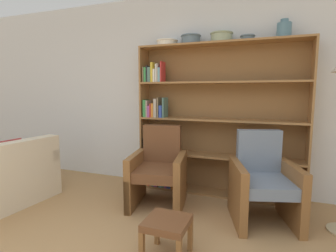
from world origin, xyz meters
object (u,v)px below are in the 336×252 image
object	(u,v)px
bowl_slate	(191,39)
bowl_cream	(222,37)
vase_tall	(284,30)
bowl_olive	(167,43)
footstool	(167,226)
armchair_leather	(159,171)
bowl_brass	(248,37)
bookshelf	(206,122)
armchair_cushioned	(263,183)

from	to	relation	value
bowl_slate	bowl_cream	xyz separation A→B (m)	(0.41, 0.00, 0.00)
bowl_slate	vase_tall	size ratio (longest dim) A/B	1.25
vase_tall	bowl_slate	bearing A→B (deg)	-180.00
bowl_olive	footstool	size ratio (longest dim) A/B	0.84
bowl_olive	bowl_cream	world-z (taller)	bowl_cream
armchair_leather	footstool	size ratio (longest dim) A/B	2.71
bowl_slate	bowl_brass	distance (m)	0.72
bookshelf	vase_tall	xyz separation A→B (m)	(0.91, -0.03, 1.13)
bookshelf	bowl_olive	size ratio (longest dim) A/B	7.37
bowl_olive	armchair_cushioned	world-z (taller)	bowl_olive
footstool	bowl_slate	bearing A→B (deg)	99.19
bowl_brass	vase_tall	bearing A→B (deg)	0.00
bookshelf	armchair_leather	world-z (taller)	bookshelf
bookshelf	bowl_cream	xyz separation A→B (m)	(0.18, -0.03, 1.10)
armchair_leather	bowl_slate	bearing A→B (deg)	-122.34
bowl_slate	armchair_leather	world-z (taller)	bowl_slate
bowl_brass	vase_tall	world-z (taller)	vase_tall
armchair_cushioned	footstool	world-z (taller)	armchair_cushioned
vase_tall	bowl_cream	bearing A→B (deg)	-180.00
vase_tall	armchair_leather	distance (m)	2.25
bowl_brass	armchair_cushioned	size ratio (longest dim) A/B	0.19
bowl_olive	vase_tall	xyz separation A→B (m)	(1.47, 0.00, 0.05)
bowl_slate	armchair_leather	distance (m)	1.78
bookshelf	bowl_cream	bearing A→B (deg)	-8.84
vase_tall	bowl_brass	bearing A→B (deg)	-180.00
bowl_slate	bowl_cream	distance (m)	0.41
bowl_olive	bowl_cream	size ratio (longest dim) A/B	1.02
bookshelf	armchair_leather	distance (m)	0.94
bookshelf	bowl_slate	size ratio (longest dim) A/B	8.12
bookshelf	bowl_olive	bearing A→B (deg)	-177.15
armchair_leather	vase_tall	bearing A→B (deg)	-167.62
bowl_olive	vase_tall	bearing A→B (deg)	0.00
bowl_slate	vase_tall	xyz separation A→B (m)	(1.13, 0.00, 0.03)
bookshelf	bowl_brass	world-z (taller)	bowl_brass
bowl_cream	vase_tall	distance (m)	0.73
bookshelf	armchair_cushioned	bearing A→B (deg)	-38.50
bowl_cream	bowl_brass	world-z (taller)	bowl_cream
armchair_cushioned	bookshelf	bearing A→B (deg)	-55.32
bookshelf	footstool	world-z (taller)	bookshelf
bowl_brass	armchair_leather	size ratio (longest dim) A/B	0.19
bookshelf	bowl_slate	world-z (taller)	bowl_slate
bowl_brass	footstool	world-z (taller)	bowl_brass
armchair_cushioned	vase_tall	bearing A→B (deg)	-121.48
bookshelf	bowl_cream	size ratio (longest dim) A/B	7.49
bowl_slate	bowl_olive	bearing A→B (deg)	180.00
armchair_leather	armchair_cushioned	distance (m)	1.22
bowl_olive	bowl_cream	distance (m)	0.74
bookshelf	bowl_brass	size ratio (longest dim) A/B	12.06
bowl_cream	bowl_brass	xyz separation A→B (m)	(0.32, 0.00, -0.03)
bookshelf	bowl_olive	world-z (taller)	bowl_olive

